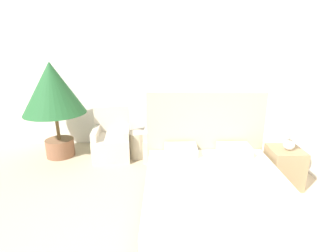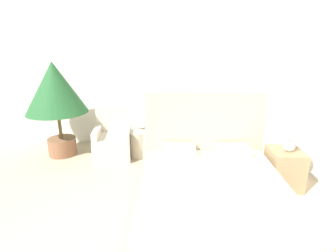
{
  "view_description": "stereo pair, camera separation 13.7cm",
  "coord_description": "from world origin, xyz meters",
  "px_view_note": "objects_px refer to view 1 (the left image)",
  "views": [
    {
      "loc": [
        0.1,
        -1.47,
        2.04
      ],
      "look_at": [
        0.17,
        2.67,
        0.72
      ],
      "focal_mm": 28.0,
      "sensor_mm": 36.0,
      "label": 1
    },
    {
      "loc": [
        0.24,
        -1.47,
        2.04
      ],
      "look_at": [
        0.17,
        2.67,
        0.72
      ],
      "focal_mm": 28.0,
      "sensor_mm": 36.0,
      "label": 2
    }
  ],
  "objects_px": {
    "nightstand": "(284,167)",
    "armchair_near_window_left": "(112,143)",
    "bed": "(215,192)",
    "table_lamp": "(291,128)",
    "armchair_near_window_right": "(163,143)",
    "side_table": "(137,144)",
    "potted_palm": "(53,93)"
  },
  "relations": [
    {
      "from": "armchair_near_window_right",
      "to": "side_table",
      "type": "distance_m",
      "value": 0.47
    },
    {
      "from": "potted_palm",
      "to": "table_lamp",
      "type": "xyz_separation_m",
      "value": [
        3.74,
        -1.15,
        -0.3
      ]
    },
    {
      "from": "armchair_near_window_left",
      "to": "armchair_near_window_right",
      "type": "distance_m",
      "value": 0.94
    },
    {
      "from": "bed",
      "to": "side_table",
      "type": "bearing_deg",
      "value": 123.44
    },
    {
      "from": "bed",
      "to": "armchair_near_window_right",
      "type": "distance_m",
      "value": 1.82
    },
    {
      "from": "armchair_near_window_left",
      "to": "potted_palm",
      "type": "distance_m",
      "value": 1.36
    },
    {
      "from": "nightstand",
      "to": "side_table",
      "type": "relative_size",
      "value": 1.21
    },
    {
      "from": "potted_palm",
      "to": "nightstand",
      "type": "height_order",
      "value": "potted_palm"
    },
    {
      "from": "armchair_near_window_right",
      "to": "bed",
      "type": "bearing_deg",
      "value": -66.18
    },
    {
      "from": "armchair_near_window_right",
      "to": "side_table",
      "type": "height_order",
      "value": "armchair_near_window_right"
    },
    {
      "from": "bed",
      "to": "side_table",
      "type": "relative_size",
      "value": 4.22
    },
    {
      "from": "bed",
      "to": "potted_palm",
      "type": "distance_m",
      "value": 3.26
    },
    {
      "from": "armchair_near_window_left",
      "to": "table_lamp",
      "type": "bearing_deg",
      "value": -27.71
    },
    {
      "from": "bed",
      "to": "armchair_near_window_left",
      "type": "bearing_deg",
      "value": 133.28
    },
    {
      "from": "armchair_near_window_left",
      "to": "nightstand",
      "type": "xyz_separation_m",
      "value": [
        2.74,
        -1.05,
        0.02
      ]
    },
    {
      "from": "nightstand",
      "to": "table_lamp",
      "type": "relative_size",
      "value": 1.2
    },
    {
      "from": "potted_palm",
      "to": "nightstand",
      "type": "relative_size",
      "value": 3.02
    },
    {
      "from": "armchair_near_window_left",
      "to": "potted_palm",
      "type": "relative_size",
      "value": 0.51
    },
    {
      "from": "armchair_near_window_left",
      "to": "potted_palm",
      "type": "bearing_deg",
      "value": 169.79
    },
    {
      "from": "bed",
      "to": "table_lamp",
      "type": "distance_m",
      "value": 1.45
    },
    {
      "from": "bed",
      "to": "armchair_near_window_left",
      "type": "xyz_separation_m",
      "value": [
        -1.6,
        1.69,
        -0.01
      ]
    },
    {
      "from": "armchair_near_window_right",
      "to": "side_table",
      "type": "xyz_separation_m",
      "value": [
        -0.47,
        0.01,
        -0.03
      ]
    },
    {
      "from": "nightstand",
      "to": "table_lamp",
      "type": "height_order",
      "value": "table_lamp"
    },
    {
      "from": "nightstand",
      "to": "table_lamp",
      "type": "bearing_deg",
      "value": -66.86
    },
    {
      "from": "bed",
      "to": "side_table",
      "type": "xyz_separation_m",
      "value": [
        -1.12,
        1.7,
        -0.04
      ]
    },
    {
      "from": "bed",
      "to": "nightstand",
      "type": "bearing_deg",
      "value": 29.33
    },
    {
      "from": "nightstand",
      "to": "armchair_near_window_left",
      "type": "bearing_deg",
      "value": 158.99
    },
    {
      "from": "table_lamp",
      "to": "side_table",
      "type": "bearing_deg",
      "value": 154.45
    },
    {
      "from": "table_lamp",
      "to": "armchair_near_window_right",
      "type": "bearing_deg",
      "value": 149.18
    },
    {
      "from": "bed",
      "to": "table_lamp",
      "type": "height_order",
      "value": "bed"
    },
    {
      "from": "armchair_near_window_left",
      "to": "table_lamp",
      "type": "xyz_separation_m",
      "value": [
        2.75,
        -1.08,
        0.64
      ]
    },
    {
      "from": "armchair_near_window_right",
      "to": "nightstand",
      "type": "height_order",
      "value": "armchair_near_window_right"
    }
  ]
}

